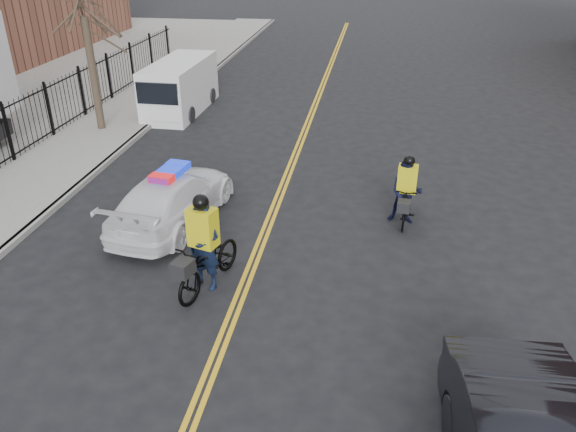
% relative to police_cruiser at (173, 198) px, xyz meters
% --- Properties ---
extents(ground, '(120.00, 120.00, 0.00)m').
position_rel_police_cruiser_xyz_m(ground, '(2.47, -3.45, -0.68)').
color(ground, black).
rests_on(ground, ground).
extents(center_line_left, '(0.10, 60.00, 0.01)m').
position_rel_police_cruiser_xyz_m(center_line_left, '(2.39, 4.55, -0.67)').
color(center_line_left, yellow).
rests_on(center_line_left, ground).
extents(center_line_right, '(0.10, 60.00, 0.01)m').
position_rel_police_cruiser_xyz_m(center_line_right, '(2.55, 4.55, -0.67)').
color(center_line_right, yellow).
rests_on(center_line_right, ground).
extents(sidewalk, '(3.00, 60.00, 0.15)m').
position_rel_police_cruiser_xyz_m(sidewalk, '(-5.03, 4.55, -0.61)').
color(sidewalk, gray).
rests_on(sidewalk, ground).
extents(curb, '(0.20, 60.00, 0.15)m').
position_rel_police_cruiser_xyz_m(curb, '(-3.53, 4.55, -0.61)').
color(curb, gray).
rests_on(curb, ground).
extents(iron_fence, '(0.12, 28.00, 2.00)m').
position_rel_police_cruiser_xyz_m(iron_fence, '(-6.53, 4.55, 0.32)').
color(iron_fence, black).
rests_on(iron_fence, ground).
extents(street_tree, '(3.20, 3.20, 4.80)m').
position_rel_police_cruiser_xyz_m(street_tree, '(-5.13, 6.55, 2.85)').
color(street_tree, '#392E22').
rests_on(street_tree, sidewalk).
extents(police_cruiser, '(2.53, 4.86, 1.51)m').
position_rel_police_cruiser_xyz_m(police_cruiser, '(0.00, 0.00, 0.00)').
color(police_cruiser, white).
rests_on(police_cruiser, ground).
extents(cargo_van, '(1.99, 4.96, 2.06)m').
position_rel_police_cruiser_xyz_m(cargo_van, '(-2.99, 9.47, 0.33)').
color(cargo_van, white).
rests_on(cargo_van, ground).
extents(cyclist_near, '(1.39, 2.36, 2.19)m').
position_rel_police_cruiser_xyz_m(cyclist_near, '(1.67, -2.76, 0.08)').
color(cyclist_near, black).
rests_on(cyclist_near, ground).
extents(cyclist_far, '(0.90, 1.89, 1.87)m').
position_rel_police_cruiser_xyz_m(cyclist_far, '(5.97, 0.92, 0.06)').
color(cyclist_far, black).
rests_on(cyclist_far, ground).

